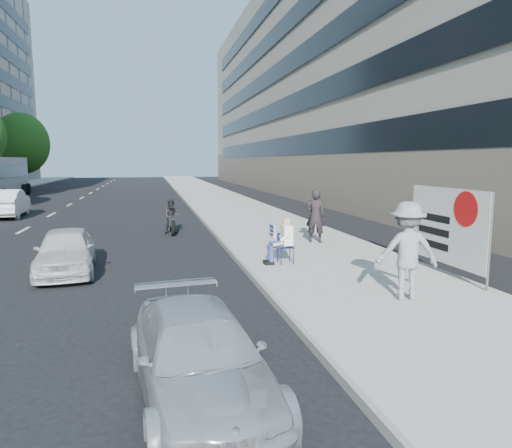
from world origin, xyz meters
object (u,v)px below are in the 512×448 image
object	(u,v)px
parked_sedan	(198,356)
white_sedan_mid	(7,203)
jogger	(407,251)
motorcycle	(172,218)
protest_banner	(447,226)
pedestrian_woman	(315,216)
white_sedan_near	(66,251)
seated_protester	(282,238)

from	to	relation	value
parked_sedan	white_sedan_mid	distance (m)	22.81
jogger	motorcycle	xyz separation A→B (m)	(-4.29, 10.84, -0.54)
protest_banner	motorcycle	xyz separation A→B (m)	(-6.36, 9.24, -0.76)
pedestrian_woman	protest_banner	size ratio (longest dim) A/B	0.62
white_sedan_near	white_sedan_mid	bearing A→B (deg)	105.61
white_sedan_near	white_sedan_mid	xyz separation A→B (m)	(-5.27, 13.95, 0.14)
white_sedan_mid	seated_protester	bearing A→B (deg)	122.64
parked_sedan	motorcycle	size ratio (longest dim) A/B	1.88
pedestrian_woman	white_sedan_mid	world-z (taller)	pedestrian_woman
pedestrian_woman	jogger	bearing A→B (deg)	113.43
white_sedan_near	white_sedan_mid	world-z (taller)	white_sedan_mid
seated_protester	white_sedan_near	distance (m)	5.89
seated_protester	white_sedan_mid	bearing A→B (deg)	126.91
white_sedan_mid	motorcycle	world-z (taller)	white_sedan_mid
parked_sedan	white_sedan_near	distance (m)	7.90
seated_protester	protest_banner	world-z (taller)	protest_banner
jogger	white_sedan_mid	distance (m)	22.47
seated_protester	white_sedan_mid	xyz separation A→B (m)	(-11.09, 14.77, -0.12)
pedestrian_woman	white_sedan_near	xyz separation A→B (m)	(-7.92, -2.14, -0.48)
seated_protester	parked_sedan	bearing A→B (deg)	-114.72
seated_protester	white_sedan_near	bearing A→B (deg)	172.05
seated_protester	white_sedan_mid	size ratio (longest dim) A/B	0.28
jogger	parked_sedan	world-z (taller)	jogger
seated_protester	motorcycle	xyz separation A→B (m)	(-2.70, 7.05, -0.24)
jogger	white_sedan_mid	bearing A→B (deg)	-43.50
pedestrian_woman	white_sedan_mid	size ratio (longest dim) A/B	0.41
protest_banner	seated_protester	bearing A→B (deg)	149.07
pedestrian_woman	parked_sedan	size ratio (longest dim) A/B	0.49
protest_banner	white_sedan_mid	distance (m)	22.48
seated_protester	white_sedan_near	size ratio (longest dim) A/B	0.36
white_sedan_near	motorcycle	distance (m)	6.98
pedestrian_woman	white_sedan_mid	bearing A→B (deg)	-14.08
seated_protester	protest_banner	xyz separation A→B (m)	(3.66, -2.19, 0.53)
jogger	protest_banner	distance (m)	2.62
jogger	protest_banner	bearing A→B (deg)	-130.23
jogger	motorcycle	bearing A→B (deg)	-56.25
parked_sedan	protest_banner	bearing A→B (deg)	27.85
seated_protester	parked_sedan	world-z (taller)	seated_protester
protest_banner	motorcycle	bearing A→B (deg)	124.52
seated_protester	motorcycle	bearing A→B (deg)	110.97
jogger	white_sedan_near	xyz separation A→B (m)	(-7.41, 4.60, -0.56)
parked_sedan	white_sedan_near	xyz separation A→B (m)	(-2.80, 7.38, 0.06)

